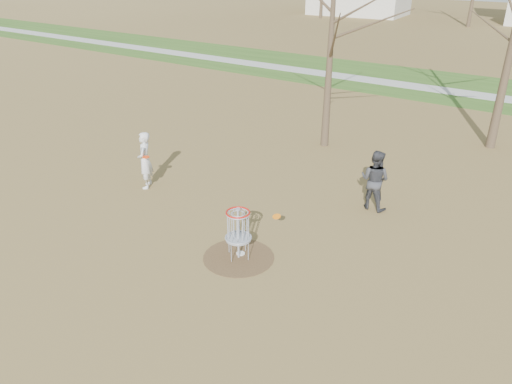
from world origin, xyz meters
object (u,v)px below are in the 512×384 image
(player_throwing, at_px, (375,180))
(disc_golf_basket, at_px, (238,226))
(disc_grounded, at_px, (241,253))
(player_standing, at_px, (145,160))

(player_throwing, xyz_separation_m, disc_golf_basket, (-1.69, -4.46, -0.00))
(disc_grounded, bearing_deg, player_throwing, 67.97)
(player_throwing, bearing_deg, disc_golf_basket, 72.70)
(player_standing, relative_size, player_throwing, 1.02)
(player_standing, bearing_deg, player_throwing, 79.32)
(player_throwing, xyz_separation_m, disc_grounded, (-1.74, -4.31, -0.89))
(disc_grounded, height_order, disc_golf_basket, disc_golf_basket)
(disc_grounded, distance_m, disc_golf_basket, 0.91)
(player_standing, bearing_deg, disc_golf_basket, 37.81)
(disc_golf_basket, bearing_deg, player_standing, 161.13)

